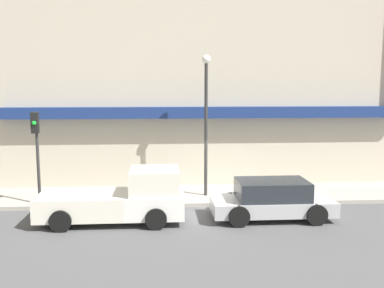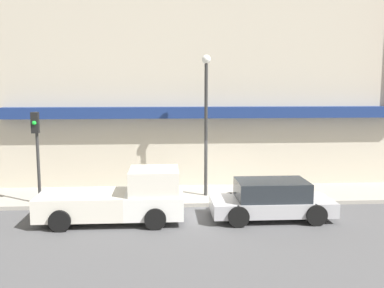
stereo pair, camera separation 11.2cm
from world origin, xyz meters
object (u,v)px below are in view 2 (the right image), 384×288
street_lamp (206,110)px  traffic_light (37,141)px  pickup_truck (121,199)px  parked_car (271,200)px  fire_hydrant (166,191)px

street_lamp → traffic_light: (-6.64, -0.97, -1.15)m
pickup_truck → parked_car: 5.37m
pickup_truck → parked_car: (5.37, 0.00, -0.13)m
parked_car → street_lamp: 4.70m
fire_hydrant → traffic_light: size_ratio=0.20×
pickup_truck → fire_hydrant: (1.56, 2.22, -0.31)m
traffic_light → pickup_truck: bearing=-28.8°
street_lamp → pickup_truck: bearing=-139.0°
fire_hydrant → street_lamp: (1.69, 0.61, 3.28)m
pickup_truck → traffic_light: traffic_light is taller
parked_car → street_lamp: size_ratio=0.74×
parked_car → traffic_light: 9.16m
pickup_truck → fire_hydrant: 2.73m
pickup_truck → fire_hydrant: size_ratio=7.04×
pickup_truck → fire_hydrant: pickup_truck is taller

